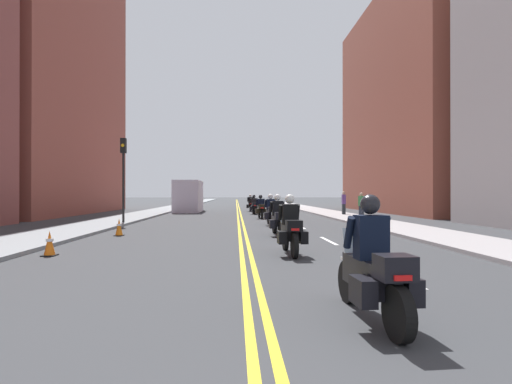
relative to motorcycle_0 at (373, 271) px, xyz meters
name	(u,v)px	position (x,y,z in m)	size (l,w,h in m)	color
ground_plane	(238,208)	(-1.47, 42.89, -0.65)	(264.00, 264.00, 0.00)	#35373A
sidewalk_left	(175,207)	(-8.83, 42.89, -0.59)	(2.91, 144.00, 0.12)	gray
sidewalk_right	(300,207)	(5.89, 42.89, -0.59)	(2.91, 144.00, 0.12)	#9A9597
centreline_yellow_inner	(237,208)	(-1.59, 42.89, -0.65)	(0.12, 132.00, 0.01)	yellow
centreline_yellow_outer	(239,208)	(-1.35, 42.89, -0.65)	(0.12, 132.00, 0.01)	yellow
lane_dashes_white	(281,216)	(1.48, 23.89, -0.65)	(0.14, 56.40, 0.01)	silver
building_left_1	(39,77)	(-17.94, 29.11, 10.66)	(8.66, 20.10, 22.62)	brown
building_right_1	(425,105)	(15.31, 30.61, 9.00)	(9.29, 21.52, 19.30)	brown
motorcycle_0	(373,271)	(0.00, 0.00, 0.00)	(0.78, 2.28, 1.64)	black
motorcycle_1	(290,230)	(-0.29, 5.73, 0.02)	(0.77, 2.19, 1.63)	black
motorcycle_2	(278,219)	(-0.10, 10.74, -0.01)	(0.78, 2.19, 1.63)	black
motorcycle_3	(271,212)	(0.08, 16.02, 0.02)	(0.78, 2.11, 1.63)	black
motorcycle_4	(261,209)	(-0.09, 21.65, 0.00)	(0.78, 2.22, 1.57)	black
motorcycle_5	(254,206)	(-0.28, 27.27, -0.02)	(0.78, 2.15, 1.56)	black
motorcycle_6	(250,205)	(-0.39, 32.37, -0.01)	(0.76, 2.19, 1.60)	black
traffic_cone_1	(50,243)	(-6.67, 5.87, -0.32)	(0.35, 0.35, 0.66)	black
traffic_cone_2	(119,227)	(-6.30, 10.94, -0.31)	(0.35, 0.35, 0.68)	black
traffic_light_near	(123,165)	(-7.77, 16.92, 2.55)	(0.28, 0.38, 4.62)	black
pedestrian_0	(344,203)	(6.23, 24.45, 0.28)	(0.23, 0.37, 1.81)	#22272C
pedestrian_1	(361,205)	(6.50, 21.13, 0.24)	(0.35, 0.42, 1.73)	#232935
parked_truck	(189,198)	(-5.97, 31.93, 0.62)	(2.20, 6.50, 2.80)	beige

